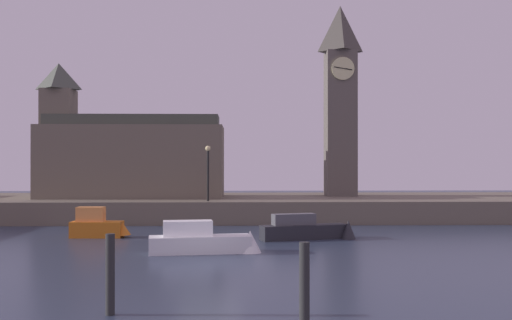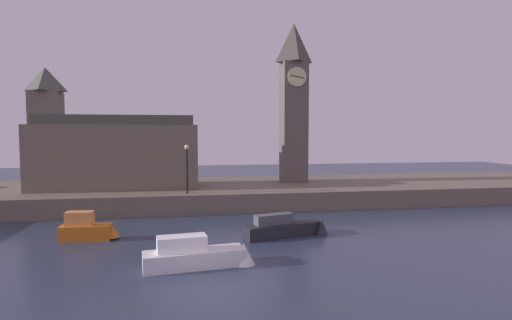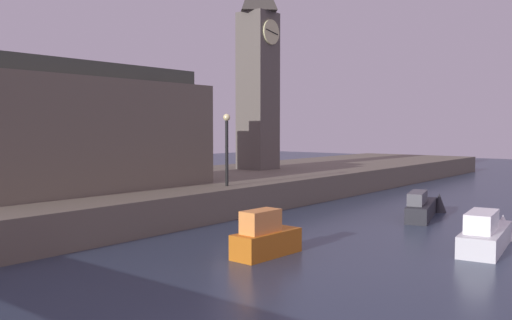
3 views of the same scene
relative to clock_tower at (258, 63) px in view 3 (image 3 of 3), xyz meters
The scene contains 7 objects.
far_embankment 12.18m from the clock_tower, behind, with size 70.00×12.00×1.50m, color #6B6051.
clock_tower is the anchor object (origin of this frame).
parliament_hall 16.71m from the clock_tower, behind, with size 13.19×5.32×9.78m.
streetlamp 12.51m from the clock_tower, 149.19° to the right, with size 0.36×0.36×3.65m.
boat_ferry_white 22.17m from the clock_tower, 116.32° to the right, with size 5.22×1.88×1.59m.
boat_barge_dark 16.71m from the clock_tower, 105.95° to the right, with size 5.27×2.20×1.51m.
boat_patrol_orange 21.57m from the clock_tower, 140.11° to the right, with size 3.24×1.14×1.65m.
Camera 3 is at (-21.31, -3.16, 4.48)m, focal length 38.22 mm.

